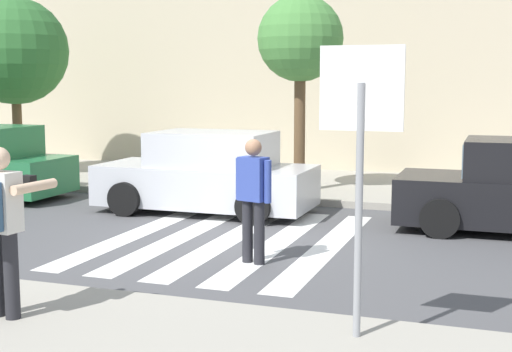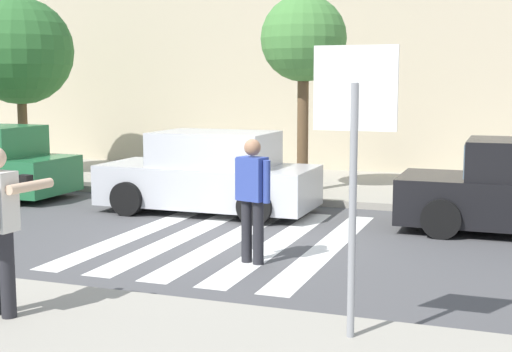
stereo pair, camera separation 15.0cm
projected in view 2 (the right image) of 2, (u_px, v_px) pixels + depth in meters
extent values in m
plane|color=#4C4C4F|center=(224.00, 242.00, 11.12)|extent=(120.00, 120.00, 0.00)
cube|color=#9E998C|center=(323.00, 185.00, 16.70)|extent=(60.00, 4.80, 0.14)
cube|color=beige|center=(363.00, 81.00, 20.47)|extent=(56.00, 4.00, 5.01)
cube|color=silver|center=(140.00, 232.00, 11.85)|extent=(0.44, 5.20, 0.01)
cube|color=silver|center=(184.00, 236.00, 11.58)|extent=(0.44, 5.20, 0.01)
cube|color=silver|center=(229.00, 239.00, 11.31)|extent=(0.44, 5.20, 0.01)
cube|color=silver|center=(277.00, 243.00, 11.04)|extent=(0.44, 5.20, 0.01)
cube|color=silver|center=(327.00, 247.00, 10.76)|extent=(0.44, 5.20, 0.01)
cylinder|color=gray|center=(353.00, 213.00, 6.48)|extent=(0.07, 0.07, 2.35)
cube|color=white|center=(355.00, 88.00, 6.34)|extent=(0.76, 0.03, 0.76)
cube|color=red|center=(356.00, 88.00, 6.36)|extent=(0.66, 0.02, 0.66)
cylinder|color=#232328|center=(7.00, 275.00, 7.12)|extent=(0.15, 0.15, 0.88)
cylinder|color=beige|center=(30.00, 186.00, 7.14)|extent=(0.16, 0.59, 0.10)
cube|color=black|center=(25.00, 180.00, 7.40)|extent=(0.15, 0.11, 0.10)
cylinder|color=#232328|center=(247.00, 231.00, 9.86)|extent=(0.15, 0.15, 0.88)
cylinder|color=#232328|center=(258.00, 233.00, 9.74)|extent=(0.15, 0.15, 0.88)
cube|color=#33479E|center=(252.00, 179.00, 9.70)|extent=(0.43, 0.34, 0.60)
sphere|color=#A37556|center=(252.00, 147.00, 9.64)|extent=(0.23, 0.23, 0.23)
cylinder|color=#33479E|center=(239.00, 179.00, 9.85)|extent=(0.10, 0.10, 0.58)
cylinder|color=#33479E|center=(267.00, 182.00, 9.56)|extent=(0.10, 0.10, 0.58)
cube|color=slate|center=(22.00, 142.00, 15.00)|extent=(0.10, 1.50, 0.51)
cylinder|color=black|center=(2.00, 191.00, 14.28)|extent=(0.64, 0.22, 0.64)
cylinder|color=black|center=(54.00, 180.00, 15.86)|extent=(0.64, 0.22, 0.64)
cube|color=#B7BABF|center=(208.00, 185.00, 13.63)|extent=(4.10, 1.70, 0.76)
cube|color=#B7BABF|center=(215.00, 149.00, 13.49)|extent=(2.20, 1.56, 0.64)
cube|color=slate|center=(164.00, 147.00, 13.85)|extent=(0.10, 1.50, 0.54)
cube|color=slate|center=(263.00, 150.00, 13.16)|extent=(0.10, 1.50, 0.51)
cylinder|color=black|center=(127.00, 199.00, 13.30)|extent=(0.64, 0.22, 0.64)
cylinder|color=black|center=(169.00, 186.00, 14.89)|extent=(0.64, 0.22, 0.64)
cylinder|color=black|center=(255.00, 207.00, 12.44)|extent=(0.64, 0.22, 0.64)
cylinder|color=black|center=(285.00, 193.00, 14.02)|extent=(0.64, 0.22, 0.64)
cube|color=slate|center=(470.00, 158.00, 11.91)|extent=(0.10, 1.50, 0.54)
cylinder|color=black|center=(441.00, 219.00, 11.36)|extent=(0.64, 0.22, 0.64)
cylinder|color=black|center=(451.00, 202.00, 12.94)|extent=(0.64, 0.22, 0.64)
cylinder|color=brown|center=(23.00, 129.00, 18.18)|extent=(0.24, 0.24, 2.31)
sphere|color=#2D662D|center=(20.00, 51.00, 17.92)|extent=(2.69, 2.69, 2.69)
cylinder|color=brown|center=(303.00, 129.00, 15.18)|extent=(0.24, 0.24, 2.70)
sphere|color=#47843D|center=(304.00, 38.00, 14.93)|extent=(1.81, 1.81, 1.81)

